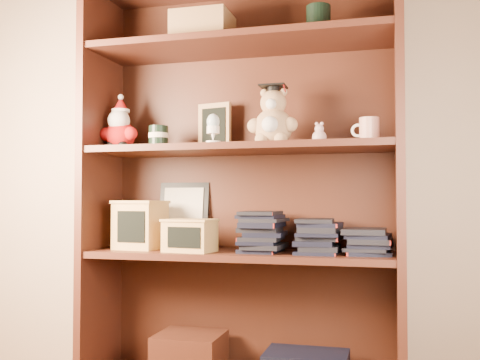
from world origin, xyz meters
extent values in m
cube|color=tan|center=(0.00, 1.50, 1.25)|extent=(3.00, 0.04, 2.50)
cube|color=#431E13|center=(-0.56, 1.30, 0.80)|extent=(0.03, 0.35, 1.60)
cube|color=#431E13|center=(0.61, 1.30, 0.80)|extent=(0.03, 0.35, 1.60)
cube|color=#3E1C10|center=(0.03, 1.47, 0.80)|extent=(1.20, 0.02, 1.60)
cube|color=#431E13|center=(0.03, 1.30, 1.34)|extent=(1.14, 0.33, 0.02)
cube|color=#3E1C10|center=(-0.17, 1.30, 0.14)|extent=(0.25, 0.22, 0.18)
cube|color=#9E7547|center=(-0.12, 1.30, 1.41)|extent=(0.22, 0.18, 0.12)
cylinder|color=black|center=(0.33, 1.30, 1.41)|extent=(0.09, 0.09, 0.11)
cube|color=#431E13|center=(0.03, 1.30, 0.54)|extent=(1.14, 0.33, 0.02)
cube|color=#431E13|center=(0.03, 1.30, 0.94)|extent=(1.14, 0.33, 0.02)
sphere|color=#A50F0F|center=(-0.47, 1.30, 1.00)|extent=(0.12, 0.12, 0.12)
sphere|color=#A50F0F|center=(-0.53, 1.29, 1.01)|extent=(0.05, 0.05, 0.05)
sphere|color=#A50F0F|center=(-0.42, 1.29, 1.01)|extent=(0.05, 0.05, 0.05)
sphere|color=black|center=(-0.50, 1.28, 0.96)|extent=(0.04, 0.04, 0.04)
sphere|color=black|center=(-0.45, 1.28, 0.96)|extent=(0.04, 0.04, 0.04)
sphere|color=white|center=(-0.47, 1.29, 1.06)|extent=(0.09, 0.09, 0.09)
sphere|color=#D8B293|center=(-0.47, 1.30, 1.08)|extent=(0.06, 0.06, 0.06)
cone|color=#A50F0F|center=(-0.47, 1.30, 1.13)|extent=(0.07, 0.07, 0.06)
sphere|color=white|center=(-0.47, 1.30, 1.16)|extent=(0.02, 0.02, 0.02)
cylinder|color=white|center=(-0.47, 1.30, 1.10)|extent=(0.07, 0.07, 0.01)
cylinder|color=black|center=(-0.31, 1.30, 0.99)|extent=(0.08, 0.08, 0.09)
cylinder|color=beige|center=(-0.31, 1.30, 1.00)|extent=(0.08, 0.08, 0.02)
cube|color=#9E7547|center=(-0.11, 1.42, 1.04)|extent=(0.15, 0.05, 0.19)
cube|color=black|center=(-0.11, 1.41, 1.04)|extent=(0.11, 0.03, 0.15)
cube|color=#9E7547|center=(-0.11, 1.45, 0.97)|extent=(0.08, 0.08, 0.01)
cylinder|color=white|center=(-0.06, 1.23, 0.96)|extent=(0.05, 0.05, 0.01)
cone|color=white|center=(-0.06, 1.23, 0.98)|extent=(0.02, 0.02, 0.04)
cylinder|color=white|center=(-0.06, 1.23, 1.00)|extent=(0.05, 0.05, 0.03)
ellipsoid|color=silver|center=(-0.06, 1.23, 1.04)|extent=(0.05, 0.05, 0.06)
sphere|color=tan|center=(0.16, 1.30, 1.02)|extent=(0.14, 0.14, 0.14)
sphere|color=white|center=(0.16, 1.24, 1.02)|extent=(0.06, 0.06, 0.06)
sphere|color=tan|center=(0.09, 1.28, 1.02)|extent=(0.06, 0.06, 0.06)
sphere|color=tan|center=(0.22, 1.28, 1.02)|extent=(0.06, 0.06, 0.06)
sphere|color=tan|center=(0.12, 1.26, 0.97)|extent=(0.05, 0.05, 0.05)
sphere|color=tan|center=(0.19, 1.26, 0.97)|extent=(0.05, 0.05, 0.05)
sphere|color=tan|center=(0.16, 1.30, 1.11)|extent=(0.10, 0.10, 0.10)
sphere|color=white|center=(0.16, 1.26, 1.10)|extent=(0.04, 0.04, 0.04)
sphere|color=tan|center=(0.12, 1.32, 1.15)|extent=(0.03, 0.03, 0.03)
sphere|color=tan|center=(0.19, 1.32, 1.15)|extent=(0.03, 0.03, 0.03)
cylinder|color=black|center=(0.16, 1.30, 1.16)|extent=(0.04, 0.04, 0.02)
cube|color=black|center=(0.16, 1.30, 1.17)|extent=(0.10, 0.10, 0.01)
cylinder|color=#A50F0F|center=(0.20, 1.28, 1.16)|extent=(0.00, 0.05, 0.03)
sphere|color=#CEA19F|center=(0.33, 1.30, 0.97)|extent=(0.05, 0.05, 0.05)
sphere|color=#CEA19F|center=(0.33, 1.30, 1.00)|extent=(0.03, 0.03, 0.03)
sphere|color=#CEA19F|center=(0.32, 1.30, 1.02)|extent=(0.01, 0.01, 0.01)
sphere|color=#CEA19F|center=(0.34, 1.30, 1.02)|extent=(0.01, 0.01, 0.01)
cylinder|color=silver|center=(0.51, 1.30, 0.99)|extent=(0.07, 0.07, 0.09)
torus|color=white|center=(0.47, 1.30, 0.99)|extent=(0.05, 0.01, 0.05)
cube|color=black|center=(-0.25, 1.45, 0.68)|extent=(0.21, 0.05, 0.27)
cube|color=beige|center=(-0.25, 1.43, 0.68)|extent=(0.17, 0.04, 0.22)
cube|color=tan|center=(-0.38, 1.30, 0.64)|extent=(0.18, 0.18, 0.18)
cube|color=black|center=(-0.38, 1.22, 0.64)|extent=(0.12, 0.01, 0.12)
cube|color=tan|center=(-0.38, 1.30, 0.74)|extent=(0.19, 0.19, 0.01)
cube|color=tan|center=(-0.15, 1.24, 0.61)|extent=(0.19, 0.15, 0.12)
cube|color=black|center=(-0.15, 1.18, 0.61)|extent=(0.13, 0.02, 0.08)
cube|color=tan|center=(-0.15, 1.24, 0.67)|extent=(0.20, 0.16, 0.01)
cube|color=black|center=(0.11, 1.30, 0.56)|extent=(0.14, 0.20, 0.02)
cube|color=black|center=(0.11, 1.30, 0.57)|extent=(0.14, 0.20, 0.02)
cube|color=black|center=(0.11, 1.30, 0.59)|extent=(0.14, 0.20, 0.02)
cube|color=black|center=(0.11, 1.30, 0.61)|extent=(0.14, 0.20, 0.02)
cube|color=black|center=(0.11, 1.30, 0.62)|extent=(0.14, 0.20, 0.02)
cube|color=black|center=(0.11, 1.30, 0.64)|extent=(0.14, 0.20, 0.02)
cube|color=black|center=(0.11, 1.30, 0.65)|extent=(0.14, 0.20, 0.02)
cube|color=black|center=(0.11, 1.30, 0.67)|extent=(0.14, 0.20, 0.02)
cube|color=black|center=(0.11, 1.30, 0.69)|extent=(0.14, 0.20, 0.02)
cube|color=black|center=(0.11, 1.30, 0.70)|extent=(0.14, 0.20, 0.02)
cube|color=black|center=(0.32, 1.30, 0.56)|extent=(0.14, 0.20, 0.02)
cube|color=black|center=(0.32, 1.30, 0.57)|extent=(0.14, 0.20, 0.02)
cube|color=black|center=(0.32, 1.30, 0.59)|extent=(0.14, 0.20, 0.02)
cube|color=black|center=(0.32, 1.30, 0.61)|extent=(0.14, 0.20, 0.02)
cube|color=black|center=(0.32, 1.30, 0.62)|extent=(0.14, 0.20, 0.02)
cube|color=black|center=(0.32, 1.30, 0.64)|extent=(0.14, 0.20, 0.02)
cube|color=black|center=(0.32, 1.30, 0.65)|extent=(0.14, 0.20, 0.02)
cube|color=black|center=(0.32, 1.30, 0.67)|extent=(0.14, 0.20, 0.02)
cube|color=black|center=(0.50, 1.30, 0.56)|extent=(0.14, 0.20, 0.02)
cube|color=black|center=(0.50, 1.30, 0.57)|extent=(0.14, 0.20, 0.02)
cube|color=black|center=(0.50, 1.30, 0.59)|extent=(0.14, 0.20, 0.02)
cube|color=black|center=(0.50, 1.30, 0.61)|extent=(0.14, 0.20, 0.02)
cube|color=black|center=(0.50, 1.30, 0.62)|extent=(0.14, 0.20, 0.02)
cube|color=black|center=(0.50, 1.30, 0.64)|extent=(0.14, 0.20, 0.02)
camera|label=1|loc=(0.58, -0.75, 0.75)|focal=42.00mm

